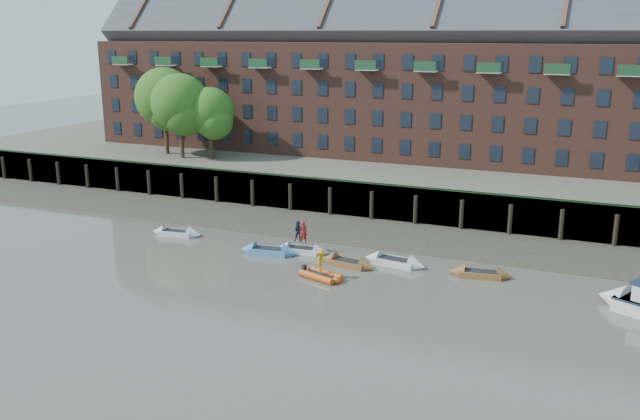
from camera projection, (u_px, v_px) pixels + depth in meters
The scene contains 17 objects.
ground at pixel (285, 314), 40.32m from camera, with size 220.00×220.00×0.00m, color #5D5850.
foreshore at pixel (380, 234), 56.34m from camera, with size 110.00×8.00×0.50m, color #3D382F.
mud_band at pixel (366, 245), 53.32m from camera, with size 110.00×1.60×0.10m, color #4C4336.
river_wall at pixel (395, 203), 59.83m from camera, with size 110.00×1.23×3.30m.
bank_terrace at pixel (433, 174), 71.96m from camera, with size 110.00×28.00×3.20m, color #5E594D.
apartment_terrace at pixel (439, 66), 69.98m from camera, with size 80.60×15.56×20.98m.
tree_cluster at pixel (180, 102), 72.03m from camera, with size 11.76×7.74×9.40m.
rowboat_0 at pixel (177, 233), 55.73m from camera, with size 4.46×1.82×1.26m.
rowboat_2 at pixel (269, 251), 51.09m from camera, with size 4.73×1.91×1.33m.
rowboat_3 at pixel (302, 250), 51.38m from camera, with size 4.27×1.60×1.21m.
rowboat_4 at pixel (348, 263), 48.48m from camera, with size 4.44×1.87×1.25m.
rowboat_5 at pixel (395, 262), 48.70m from camera, with size 4.86×1.94×1.37m.
rowboat_6 at pixel (480, 274), 46.33m from camera, with size 4.42×1.84×1.24m.
rib_tender at pixel (322, 276), 45.96m from camera, with size 3.18×2.28×0.54m.
person_rower_a at pixel (303, 232), 50.99m from camera, with size 0.62×0.41×1.70m, color maroon.
person_rower_b at pixel (298, 231), 51.30m from camera, with size 0.78×0.61×1.61m, color #19233F.
person_rib_crew at pixel (321, 261), 45.71m from camera, with size 1.03×0.59×1.60m, color orange.
Camera 1 is at (16.50, -33.63, 16.28)m, focal length 38.00 mm.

